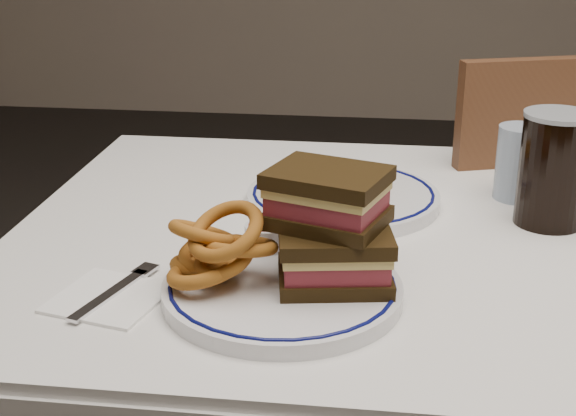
# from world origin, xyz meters

# --- Properties ---
(dining_table) EXTENTS (1.27, 0.87, 0.75)m
(dining_table) POSITION_xyz_m (0.00, 0.00, 0.64)
(dining_table) COLOR silver
(dining_table) RESTS_ON floor
(chair_far) EXTENTS (0.55, 0.55, 0.94)m
(chair_far) POSITION_xyz_m (0.18, 0.48, 0.51)
(chair_far) COLOR #452716
(chair_far) RESTS_ON floor
(main_plate) EXTENTS (0.28, 0.28, 0.02)m
(main_plate) POSITION_xyz_m (-0.22, -0.22, 0.76)
(main_plate) COLOR white
(main_plate) RESTS_ON dining_table
(reuben_sandwich) EXTENTS (0.16, 0.15, 0.13)m
(reuben_sandwich) POSITION_xyz_m (-0.17, -0.20, 0.84)
(reuben_sandwich) COLOR black
(reuben_sandwich) RESTS_ON main_plate
(onion_rings_main) EXTENTS (0.14, 0.12, 0.12)m
(onion_rings_main) POSITION_xyz_m (-0.30, -0.22, 0.81)
(onion_rings_main) COLOR brown
(onion_rings_main) RESTS_ON main_plate
(ketchup_ramekin) EXTENTS (0.05, 0.05, 0.03)m
(ketchup_ramekin) POSITION_xyz_m (-0.25, -0.12, 0.79)
(ketchup_ramekin) COLOR white
(ketchup_ramekin) RESTS_ON main_plate
(beer_mug) EXTENTS (0.14, 0.10, 0.16)m
(beer_mug) POSITION_xyz_m (0.13, 0.06, 0.83)
(beer_mug) COLOR black
(beer_mug) RESTS_ON dining_table
(water_glass) EXTENTS (0.07, 0.07, 0.12)m
(water_glass) POSITION_xyz_m (0.10, 0.16, 0.81)
(water_glass) COLOR #95A9C1
(water_glass) RESTS_ON dining_table
(far_plate) EXTENTS (0.30, 0.30, 0.02)m
(far_plate) POSITION_xyz_m (-0.17, 0.10, 0.76)
(far_plate) COLOR white
(far_plate) RESTS_ON dining_table
(onion_rings_far) EXTENTS (0.13, 0.09, 0.07)m
(onion_rings_far) POSITION_xyz_m (-0.17, 0.12, 0.79)
(onion_rings_far) COLOR brown
(onion_rings_far) RESTS_ON far_plate
(napkin_fork) EXTENTS (0.15, 0.16, 0.01)m
(napkin_fork) POSITION_xyz_m (-0.42, -0.25, 0.75)
(napkin_fork) COLOR white
(napkin_fork) RESTS_ON dining_table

